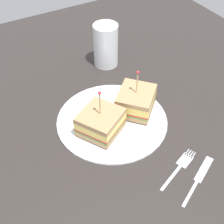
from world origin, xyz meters
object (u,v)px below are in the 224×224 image
object	(u,v)px
drink_glass	(106,47)
knife	(199,177)
sandwich_half_front	(101,122)
sandwich_half_back	(137,102)
plate	(112,120)
fork	(181,165)

from	to	relation	value
drink_glass	knife	world-z (taller)	drink_glass
sandwich_half_front	sandwich_half_back	xyz separation A→B (cm)	(-10.33, -1.49, 0.11)
plate	knife	world-z (taller)	plate
sandwich_half_front	knife	world-z (taller)	sandwich_half_front
sandwich_half_back	fork	distance (cm)	18.01
fork	knife	size ratio (longest dim) A/B	0.94
sandwich_half_back	knife	xyz separation A→B (cm)	(-0.67, 21.81, -3.27)
plate	sandwich_half_front	world-z (taller)	sandwich_half_front
plate	sandwich_half_back	distance (cm)	7.09
plate	drink_glass	bearing A→B (deg)	-115.62
sandwich_half_front	fork	world-z (taller)	sandwich_half_front
sandwich_half_front	sandwich_half_back	distance (cm)	10.44
drink_glass	fork	size ratio (longest dim) A/B	1.00
plate	sandwich_half_front	bearing A→B (deg)	25.15
sandwich_half_front	sandwich_half_back	size ratio (longest dim) A/B	0.98
plate	fork	size ratio (longest dim) A/B	2.15
knife	drink_glass	bearing A→B (deg)	-93.89
sandwich_half_back	drink_glass	xyz separation A→B (cm)	(-3.59, -21.21, 1.99)
sandwich_half_back	knife	size ratio (longest dim) A/B	0.94
plate	sandwich_half_front	size ratio (longest dim) A/B	2.21
plate	sandwich_half_back	bearing A→B (deg)	176.88
plate	drink_glass	xyz separation A→B (cm)	(-10.01, -20.86, 5.00)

